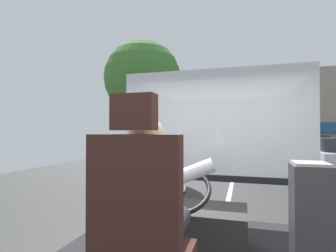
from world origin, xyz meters
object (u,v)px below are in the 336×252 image
at_px(steering_console, 187,225).
at_px(fare_box, 311,224).
at_px(driver_seat, 142,239).
at_px(parked_car_white, 334,154).
at_px(bus_driver, 149,201).
at_px(parked_car_green, 294,144).
at_px(parked_car_silver, 308,147).

distance_m(steering_console, fare_box, 1.06).
bearing_deg(driver_seat, parked_car_white, 69.60).
xyz_separation_m(driver_seat, bus_driver, (0.00, 0.12, 0.17)).
relative_size(bus_driver, parked_car_green, 0.19).
bearing_deg(bus_driver, parked_car_white, 69.40).
height_order(driver_seat, parked_car_green, driver_seat).
bearing_deg(parked_car_green, parked_car_white, -90.94).
bearing_deg(parked_car_white, bus_driver, -110.60).
bearing_deg(fare_box, driver_seat, -139.88).
distance_m(bus_driver, steering_console, 1.15).
bearing_deg(driver_seat, steering_console, 90.00).
distance_m(fare_box, parked_car_white, 10.76).
height_order(driver_seat, bus_driver, driver_seat).
bearing_deg(fare_box, steering_console, 162.00).
bearing_deg(parked_car_green, bus_driver, -101.53).
xyz_separation_m(steering_console, parked_car_white, (4.13, 9.96, -0.11)).
height_order(driver_seat, fare_box, driver_seat).
height_order(steering_console, fare_box, fare_box).
relative_size(steering_console, parked_car_white, 0.25).
distance_m(driver_seat, parked_car_silver, 16.54).
distance_m(bus_driver, parked_car_silver, 16.43).
bearing_deg(parked_car_white, parked_car_green, 89.06).
bearing_deg(bus_driver, steering_console, 90.00).
distance_m(driver_seat, steering_console, 1.20).
bearing_deg(parked_car_green, parked_car_silver, -90.92).
bearing_deg(parked_car_green, driver_seat, -101.47).
distance_m(parked_car_white, parked_car_green, 10.08).
bearing_deg(parked_car_white, fare_box, -107.01).
height_order(steering_console, parked_car_silver, parked_car_silver).
bearing_deg(parked_car_white, parked_car_silver, 89.04).
xyz_separation_m(driver_seat, fare_box, (0.99, 0.83, -0.11)).
relative_size(driver_seat, fare_box, 1.46).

